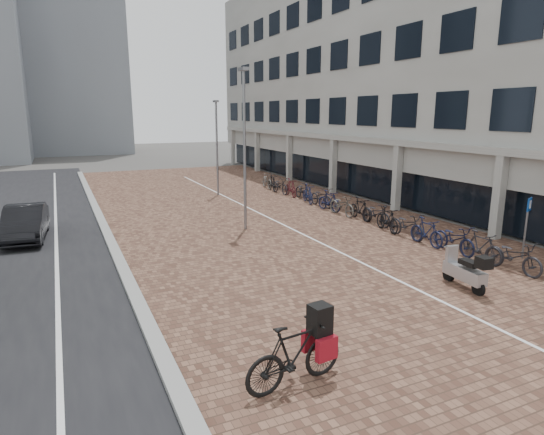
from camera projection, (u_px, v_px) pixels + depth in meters
The scene contains 14 objects.
ground at pixel (376, 319), 11.21m from camera, with size 140.00×140.00×0.00m, color #474442.
plaza_brick at pixel (258, 215), 22.65m from camera, with size 14.50×42.00×0.04m, color brown.
street_asphalt at pixel (0, 240), 18.15m from camera, with size 8.00×50.00×0.03m, color black.
curb at pixel (105, 229), 19.73m from camera, with size 0.35×42.00×0.14m, color gray.
lane_line at pixel (56, 234), 18.96m from camera, with size 0.12×44.00×0.00m, color white.
parking_line at pixel (261, 214), 22.73m from camera, with size 0.10×30.00×0.00m, color white.
office_building at pixel (393, 55), 28.82m from camera, with size 8.40×40.00×15.00m.
car_dark at pixel (25, 223), 18.18m from camera, with size 1.42×4.07×1.34m, color black.
hero_bike at pixel (295, 354), 8.33m from camera, with size 2.13×0.85×1.46m.
scooter_front at pixel (465, 269), 13.05m from camera, with size 0.52×1.66×1.14m, color #A2A2A7, non-canonical shape.
parking_sign at pixel (527, 219), 15.53m from camera, with size 0.42×0.22×2.13m.
lamp_near at pixel (245, 152), 19.09m from camera, with size 0.12×0.12×6.60m, color slate.
lamp_far at pixel (217, 149), 27.52m from camera, with size 0.12×0.12×5.56m, color slate.
bike_row at pixel (344, 205), 22.52m from camera, with size 1.20×20.42×1.05m.
Camera 1 is at (-6.65, -8.37, 4.88)m, focal length 30.54 mm.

